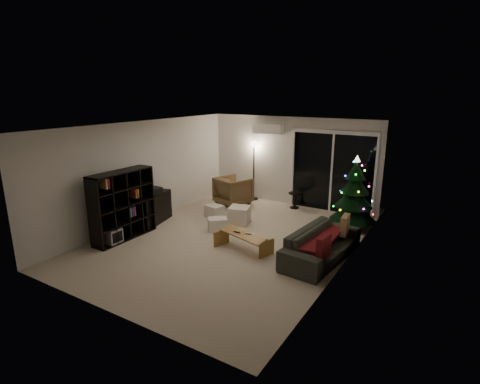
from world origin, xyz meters
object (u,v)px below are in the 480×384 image
(bookshelf, at_px, (117,204))
(sofa, at_px, (322,244))
(media_cabinet, at_px, (152,209))
(armchair, at_px, (233,191))
(coffee_table, at_px, (243,242))
(christmas_tree, at_px, (354,192))

(bookshelf, relative_size, sofa, 0.74)
(media_cabinet, xyz_separation_m, sofa, (4.30, 0.19, -0.07))
(bookshelf, bearing_deg, media_cabinet, 86.96)
(armchair, xyz_separation_m, coffee_table, (1.92, -2.65, -0.22))
(bookshelf, bearing_deg, armchair, 72.84)
(media_cabinet, height_order, armchair, armchair)
(armchair, bearing_deg, christmas_tree, -164.45)
(bookshelf, relative_size, christmas_tree, 0.87)
(armchair, height_order, christmas_tree, christmas_tree)
(armchair, distance_m, christmas_tree, 3.51)
(armchair, bearing_deg, sofa, 165.37)
(media_cabinet, xyz_separation_m, coffee_table, (2.79, -0.26, -0.19))
(bookshelf, xyz_separation_m, media_cabinet, (0.00, 1.06, -0.39))
(media_cabinet, bearing_deg, christmas_tree, 14.07)
(bookshelf, relative_size, armchair, 1.73)
(coffee_table, distance_m, christmas_tree, 3.02)
(bookshelf, distance_m, sofa, 4.50)
(armchair, relative_size, coffee_table, 0.77)
(sofa, distance_m, christmas_tree, 2.13)
(bookshelf, height_order, christmas_tree, christmas_tree)
(sofa, bearing_deg, media_cabinet, 97.99)
(christmas_tree, bearing_deg, media_cabinet, -152.69)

